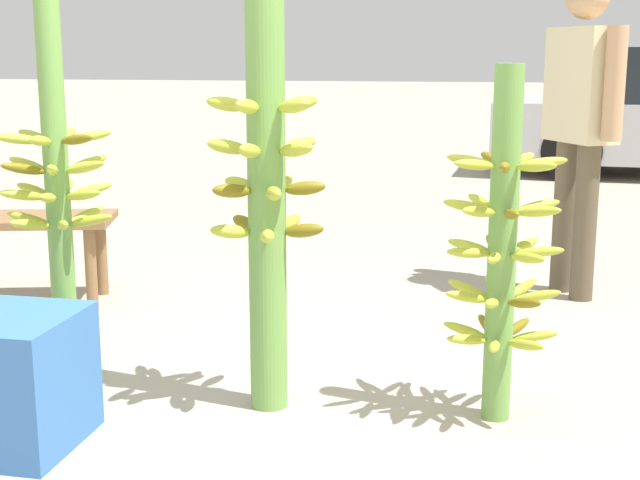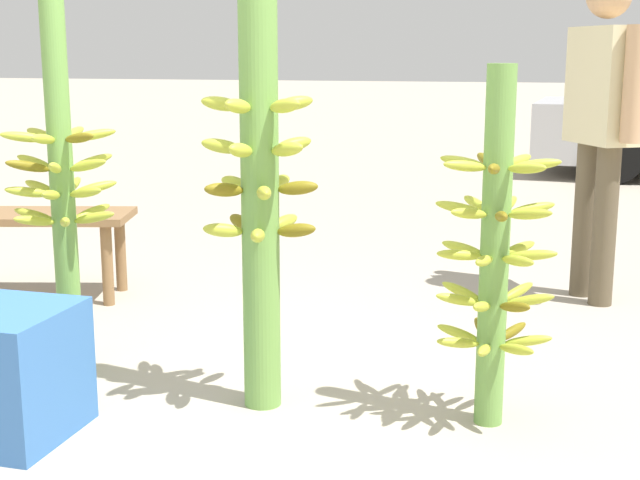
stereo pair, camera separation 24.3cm
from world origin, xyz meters
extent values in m
plane|color=#A89E8C|center=(0.00, 0.00, 0.00)|extent=(80.00, 80.00, 0.00)
cylinder|color=#6B9E47|center=(-0.86, 0.45, 0.82)|extent=(0.10, 0.10, 1.65)
ellipsoid|color=#ADB733|center=(-0.85, 0.31, 0.98)|extent=(0.06, 0.19, 0.06)
ellipsoid|color=#736414|center=(-0.74, 0.39, 0.98)|extent=(0.18, 0.11, 0.06)
ellipsoid|color=#ADB733|center=(-0.76, 0.52, 0.98)|extent=(0.17, 0.14, 0.06)
ellipsoid|color=#ADB733|center=(-0.88, 0.58, 0.98)|extent=(0.06, 0.19, 0.06)
ellipsoid|color=#ADB733|center=(-0.99, 0.50, 0.98)|extent=(0.18, 0.11, 0.06)
ellipsoid|color=#ADB733|center=(-0.97, 0.37, 0.98)|extent=(0.17, 0.14, 0.06)
ellipsoid|color=#ADB733|center=(-0.73, 0.43, 0.87)|extent=(0.19, 0.06, 0.08)
ellipsoid|color=#ADB733|center=(-0.78, 0.55, 0.87)|extent=(0.14, 0.17, 0.08)
ellipsoid|color=#ADB733|center=(-0.92, 0.57, 0.87)|extent=(0.11, 0.19, 0.08)
ellipsoid|color=#ADB733|center=(-1.00, 0.46, 0.87)|extent=(0.19, 0.06, 0.08)
ellipsoid|color=#736414|center=(-0.95, 0.34, 0.87)|extent=(0.14, 0.17, 0.08)
ellipsoid|color=#ADB733|center=(-0.81, 0.32, 0.87)|extent=(0.11, 0.19, 0.08)
ellipsoid|color=#ADB733|center=(-0.84, 0.32, 0.77)|extent=(0.08, 0.19, 0.07)
ellipsoid|color=#ADB733|center=(-0.74, 0.41, 0.77)|extent=(0.19, 0.09, 0.07)
ellipsoid|color=#ADB733|center=(-0.77, 0.54, 0.77)|extent=(0.16, 0.15, 0.07)
ellipsoid|color=#ADB733|center=(-0.89, 0.58, 0.77)|extent=(0.08, 0.19, 0.07)
ellipsoid|color=#ADB733|center=(-0.99, 0.49, 0.77)|extent=(0.19, 0.09, 0.07)
ellipsoid|color=#ADB733|center=(-0.96, 0.36, 0.77)|extent=(0.16, 0.15, 0.07)
ellipsoid|color=#ADB733|center=(-0.81, 0.56, 0.66)|extent=(0.12, 0.18, 0.08)
ellipsoid|color=#ADB733|center=(-0.94, 0.56, 0.66)|extent=(0.13, 0.18, 0.08)
ellipsoid|color=#ADB733|center=(-1.00, 0.44, 0.66)|extent=(0.19, 0.05, 0.08)
ellipsoid|color=#ADB733|center=(-0.92, 0.33, 0.66)|extent=(0.12, 0.18, 0.08)
ellipsoid|color=#ADB733|center=(-0.79, 0.34, 0.66)|extent=(0.13, 0.18, 0.08)
ellipsoid|color=#ADB733|center=(-0.73, 0.45, 0.66)|extent=(0.19, 0.05, 0.08)
cylinder|color=#6B9E47|center=(0.03, 0.31, 0.81)|extent=(0.14, 0.14, 1.62)
ellipsoid|color=#ADB733|center=(0.00, 0.18, 1.13)|extent=(0.08, 0.16, 0.07)
ellipsoid|color=#ADB733|center=(0.15, 0.25, 1.13)|extent=(0.16, 0.12, 0.07)
ellipsoid|color=#ADB733|center=(0.13, 0.41, 1.13)|extent=(0.15, 0.14, 0.07)
ellipsoid|color=#ADB733|center=(-0.03, 0.44, 1.13)|extent=(0.11, 0.16, 0.07)
ellipsoid|color=#ADB733|center=(-0.11, 0.30, 1.13)|extent=(0.16, 0.07, 0.07)
ellipsoid|color=#ADB733|center=(-0.11, 0.29, 0.98)|extent=(0.16, 0.07, 0.07)
ellipsoid|color=#ADB733|center=(0.01, 0.18, 0.98)|extent=(0.07, 0.16, 0.07)
ellipsoid|color=#ADB733|center=(0.15, 0.25, 0.98)|extent=(0.16, 0.11, 0.07)
ellipsoid|color=#ADB733|center=(0.12, 0.41, 0.98)|extent=(0.14, 0.14, 0.07)
ellipsoid|color=#ADB733|center=(-0.04, 0.44, 0.98)|extent=(0.12, 0.16, 0.07)
ellipsoid|color=#ADB733|center=(0.09, 0.19, 0.83)|extent=(0.11, 0.16, 0.07)
ellipsoid|color=#736414|center=(0.17, 0.33, 0.83)|extent=(0.16, 0.07, 0.07)
ellipsoid|color=#ADB733|center=(0.05, 0.45, 0.83)|extent=(0.08, 0.16, 0.07)
ellipsoid|color=#ADB733|center=(-0.09, 0.38, 0.83)|extent=(0.16, 0.12, 0.07)
ellipsoid|color=#736414|center=(-0.07, 0.22, 0.83)|extent=(0.14, 0.14, 0.07)
ellipsoid|color=#ADB733|center=(0.08, 0.44, 0.68)|extent=(0.10, 0.16, 0.07)
ellipsoid|color=#736414|center=(-0.08, 0.40, 0.68)|extent=(0.15, 0.13, 0.07)
ellipsoid|color=#ADB733|center=(-0.09, 0.24, 0.68)|extent=(0.16, 0.13, 0.07)
ellipsoid|color=#ADB733|center=(0.06, 0.18, 0.68)|extent=(0.09, 0.16, 0.07)
ellipsoid|color=#736414|center=(0.17, 0.31, 0.68)|extent=(0.16, 0.06, 0.07)
cylinder|color=#6B9E47|center=(0.87, 0.37, 0.64)|extent=(0.10, 0.10, 1.27)
ellipsoid|color=#ADB733|center=(0.74, 0.41, 0.94)|extent=(0.17, 0.08, 0.06)
ellipsoid|color=#ADB733|center=(0.76, 0.30, 0.94)|extent=(0.16, 0.13, 0.06)
ellipsoid|color=#736414|center=(0.86, 0.25, 0.94)|extent=(0.04, 0.17, 0.06)
ellipsoid|color=#ADB733|center=(0.97, 0.29, 0.94)|extent=(0.15, 0.14, 0.06)
ellipsoid|color=#ADB733|center=(0.99, 0.40, 0.94)|extent=(0.17, 0.07, 0.06)
ellipsoid|color=#ADB733|center=(0.93, 0.49, 0.94)|extent=(0.11, 0.17, 0.06)
ellipsoid|color=#736414|center=(0.81, 0.49, 0.94)|extent=(0.10, 0.17, 0.06)
ellipsoid|color=#ADB733|center=(0.78, 0.28, 0.78)|extent=(0.14, 0.15, 0.06)
ellipsoid|color=#736414|center=(0.89, 0.25, 0.78)|extent=(0.07, 0.17, 0.06)
ellipsoid|color=#ADB733|center=(0.98, 0.32, 0.78)|extent=(0.17, 0.11, 0.06)
ellipsoid|color=#ADB733|center=(0.98, 0.43, 0.78)|extent=(0.17, 0.10, 0.06)
ellipsoid|color=#ADB733|center=(0.90, 0.50, 0.78)|extent=(0.08, 0.17, 0.06)
ellipsoid|color=#ADB733|center=(0.79, 0.48, 0.78)|extent=(0.13, 0.16, 0.06)
ellipsoid|color=#ADB733|center=(0.74, 0.38, 0.78)|extent=(0.17, 0.04, 0.06)
ellipsoid|color=#ADB733|center=(0.75, 0.43, 0.63)|extent=(0.17, 0.10, 0.05)
ellipsoid|color=#ADB733|center=(0.75, 0.31, 0.63)|extent=(0.17, 0.11, 0.05)
ellipsoid|color=#ADB733|center=(0.84, 0.25, 0.63)|extent=(0.07, 0.17, 0.05)
ellipsoid|color=#ADB733|center=(0.95, 0.28, 0.63)|extent=(0.14, 0.15, 0.05)
ellipsoid|color=#ADB733|center=(1.00, 0.38, 0.63)|extent=(0.17, 0.04, 0.05)
ellipsoid|color=#ADB733|center=(0.94, 0.48, 0.63)|extent=(0.13, 0.16, 0.05)
ellipsoid|color=#736414|center=(0.83, 0.50, 0.63)|extent=(0.08, 0.17, 0.05)
ellipsoid|color=#736414|center=(0.95, 0.28, 0.47)|extent=(0.14, 0.15, 0.07)
ellipsoid|color=#ADB733|center=(0.99, 0.38, 0.47)|extent=(0.17, 0.04, 0.07)
ellipsoid|color=#ADB733|center=(0.94, 0.48, 0.47)|extent=(0.13, 0.16, 0.07)
ellipsoid|color=#ADB733|center=(0.84, 0.50, 0.47)|extent=(0.08, 0.17, 0.07)
ellipsoid|color=#ADB733|center=(0.75, 0.43, 0.47)|extent=(0.17, 0.10, 0.07)
ellipsoid|color=#ADB733|center=(0.75, 0.32, 0.47)|extent=(0.17, 0.11, 0.07)
ellipsoid|color=#ADB733|center=(0.84, 0.25, 0.47)|extent=(0.07, 0.17, 0.07)
ellipsoid|color=#ADB733|center=(0.76, 0.30, 0.31)|extent=(0.16, 0.12, 0.06)
ellipsoid|color=#ADB733|center=(0.86, 0.25, 0.31)|extent=(0.05, 0.17, 0.06)
ellipsoid|color=#ADB733|center=(0.96, 0.29, 0.31)|extent=(0.15, 0.14, 0.06)
ellipsoid|color=#ADB733|center=(0.99, 0.39, 0.31)|extent=(0.17, 0.06, 0.06)
ellipsoid|color=#736414|center=(0.93, 0.49, 0.31)|extent=(0.12, 0.16, 0.06)
ellipsoid|color=#736414|center=(0.82, 0.50, 0.31)|extent=(0.09, 0.17, 0.06)
ellipsoid|color=#ADB733|center=(0.74, 0.41, 0.31)|extent=(0.17, 0.09, 0.06)
cylinder|color=brown|center=(1.20, 2.27, 0.42)|extent=(0.17, 0.17, 0.84)
cylinder|color=brown|center=(1.29, 2.10, 0.42)|extent=(0.17, 0.17, 0.84)
cube|color=beige|center=(1.24, 2.19, 1.14)|extent=(0.39, 0.48, 0.60)
cylinder|color=tan|center=(1.11, 2.42, 1.16)|extent=(0.14, 0.14, 0.57)
cylinder|color=tan|center=(1.38, 1.95, 1.16)|extent=(0.14, 0.14, 0.57)
cube|color=olive|center=(-1.66, 1.42, 0.45)|extent=(1.11, 0.67, 0.04)
cylinder|color=olive|center=(-1.29, 1.67, 0.21)|extent=(0.06, 0.06, 0.43)
cylinder|color=olive|center=(-1.21, 1.38, 0.21)|extent=(0.06, 0.06, 0.43)
cylinder|color=black|center=(1.53, 6.84, 0.31)|extent=(0.63, 0.23, 0.62)
cylinder|color=black|center=(1.61, 8.45, 0.31)|extent=(0.63, 0.23, 0.62)
cube|color=#386BB2|center=(-0.74, -0.19, 0.23)|extent=(0.46, 0.46, 0.46)
camera|label=1|loc=(0.87, -2.75, 1.30)|focal=50.00mm
camera|label=2|loc=(1.10, -2.69, 1.30)|focal=50.00mm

